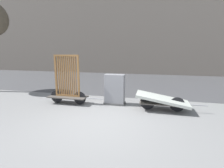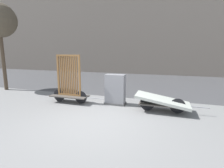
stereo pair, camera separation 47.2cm
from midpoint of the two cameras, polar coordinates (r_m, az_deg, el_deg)
The scene contains 6 objects.
ground_plane at distance 5.26m, azimuth -2.89°, elevation -12.55°, with size 60.00×60.00×0.00m, color slate.
road_strip at distance 12.11m, azimuth 9.47°, elevation 0.66°, with size 56.00×8.54×0.01m.
building_facade at distance 18.63m, azimuth 13.27°, elevation 23.30°, with size 48.00×4.00×12.49m.
bike_cart_with_bedframe at distance 7.21m, azimuth -11.94°, elevation -0.68°, with size 2.26×0.61×1.95m.
bike_cart_with_mattress at distance 6.35m, azimuth 18.19°, elevation -5.39°, with size 2.39×0.88×0.62m.
utility_cabinet at distance 6.85m, azimuth 3.04°, elevation -2.19°, with size 0.82×0.43×1.19m.
Camera 2 is at (1.96, -4.45, 2.07)m, focal length 28.00 mm.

